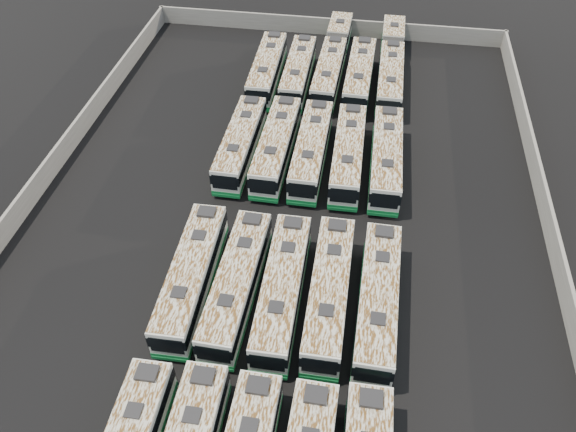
# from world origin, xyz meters

# --- Properties ---
(ground) EXTENTS (140.00, 140.00, 0.00)m
(ground) POSITION_xyz_m (0.00, 0.00, 0.00)
(ground) COLOR black
(ground) RESTS_ON ground
(perimeter_wall) EXTENTS (45.20, 73.20, 2.20)m
(perimeter_wall) POSITION_xyz_m (0.00, 0.00, 1.10)
(perimeter_wall) COLOR slate
(perimeter_wall) RESTS_ON ground
(bus_midfront_far_left) EXTENTS (2.97, 12.76, 3.58)m
(bus_midfront_far_left) POSITION_xyz_m (-5.37, -7.82, 1.83)
(bus_midfront_far_left) COLOR #B9BBB4
(bus_midfront_far_left) RESTS_ON ground
(bus_midfront_left) EXTENTS (2.96, 12.70, 3.56)m
(bus_midfront_left) POSITION_xyz_m (-1.89, -7.99, 1.82)
(bus_midfront_left) COLOR #B9BBB4
(bus_midfront_left) RESTS_ON ground
(bus_midfront_center) EXTENTS (2.84, 12.80, 3.60)m
(bus_midfront_center) POSITION_xyz_m (1.52, -8.00, 1.84)
(bus_midfront_center) COLOR #B9BBB4
(bus_midfront_center) RESTS_ON ground
(bus_midfront_right) EXTENTS (2.75, 12.75, 3.59)m
(bus_midfront_right) POSITION_xyz_m (4.93, -7.71, 1.84)
(bus_midfront_right) COLOR #B9BBB4
(bus_midfront_right) RESTS_ON ground
(bus_midfront_far_right) EXTENTS (2.89, 12.82, 3.60)m
(bus_midfront_far_right) POSITION_xyz_m (8.45, -7.85, 1.84)
(bus_midfront_far_right) COLOR #B9BBB4
(bus_midfront_far_right) RESTS_ON ground
(bus_midback_far_left) EXTENTS (2.72, 12.45, 3.51)m
(bus_midback_far_left) POSITION_xyz_m (-5.37, 8.84, 1.79)
(bus_midback_far_left) COLOR #B9BBB4
(bus_midback_far_left) RESTS_ON ground
(bus_midback_left) EXTENTS (2.89, 12.88, 3.62)m
(bus_midback_left) POSITION_xyz_m (-1.92, 8.96, 1.85)
(bus_midback_left) COLOR #B9BBB4
(bus_midback_left) RESTS_ON ground
(bus_midback_center) EXTENTS (2.74, 12.70, 3.58)m
(bus_midback_center) POSITION_xyz_m (1.45, 8.93, 1.83)
(bus_midback_center) COLOR #B9BBB4
(bus_midback_center) RESTS_ON ground
(bus_midback_right) EXTENTS (2.84, 12.64, 3.55)m
(bus_midback_right) POSITION_xyz_m (4.94, 8.81, 1.82)
(bus_midback_right) COLOR #B9BBB4
(bus_midback_right) RESTS_ON ground
(bus_midback_far_right) EXTENTS (2.82, 12.84, 3.61)m
(bus_midback_far_right) POSITION_xyz_m (8.47, 8.79, 1.85)
(bus_midback_far_right) COLOR #B9BBB4
(bus_midback_far_right) RESTS_ON ground
(bus_back_far_left) EXTENTS (2.96, 12.80, 3.59)m
(bus_back_far_left) POSITION_xyz_m (-5.42, 22.87, 1.84)
(bus_back_far_left) COLOR #B9BBB4
(bus_back_far_left) RESTS_ON ground
(bus_back_left) EXTENTS (2.69, 12.38, 3.48)m
(bus_back_left) POSITION_xyz_m (-1.89, 22.96, 1.78)
(bus_back_left) COLOR #B9BBB4
(bus_back_left) RESTS_ON ground
(bus_back_center) EXTENTS (3.10, 19.29, 3.49)m
(bus_back_center) POSITION_xyz_m (1.65, 26.49, 1.78)
(bus_back_center) COLOR #B9BBB4
(bus_back_center) RESTS_ON ground
(bus_back_right) EXTENTS (2.96, 12.83, 3.60)m
(bus_back_right) POSITION_xyz_m (5.00, 23.15, 1.84)
(bus_back_right) COLOR #B9BBB4
(bus_back_right) RESTS_ON ground
(bus_back_far_right) EXTENTS (2.71, 19.42, 3.52)m
(bus_back_far_right) POSITION_xyz_m (8.43, 26.44, 1.80)
(bus_back_far_right) COLOR #B9BBB4
(bus_back_far_right) RESTS_ON ground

